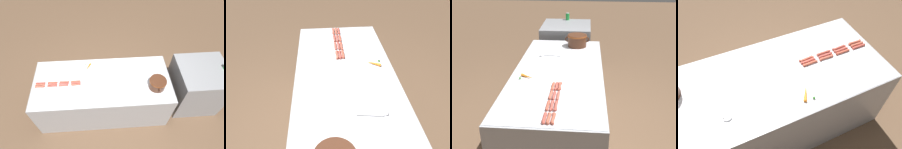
% 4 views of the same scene
% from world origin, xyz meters
% --- Properties ---
extents(ground_plane, '(20.00, 20.00, 0.00)m').
position_xyz_m(ground_plane, '(0.00, 0.00, 0.00)').
color(ground_plane, brown).
extents(griddle_counter, '(1.00, 2.30, 0.85)m').
position_xyz_m(griddle_counter, '(0.00, 0.00, 0.42)').
color(griddle_counter, '#9EA0A5').
rests_on(griddle_counter, ground_plane).
extents(back_cabinet, '(0.81, 0.86, 0.94)m').
position_xyz_m(back_cabinet, '(-0.04, 1.74, 0.47)').
color(back_cabinet, gray).
rests_on(back_cabinet, ground_plane).
extents(hot_dog_0, '(0.03, 0.16, 0.03)m').
position_xyz_m(hot_dog_0, '(-0.01, -1.01, 0.86)').
color(hot_dog_0, '#B1463A').
rests_on(hot_dog_0, griddle_counter).
extents(hot_dog_1, '(0.03, 0.16, 0.03)m').
position_xyz_m(hot_dog_1, '(-0.01, -0.81, 0.86)').
color(hot_dog_1, '#B84D39').
rests_on(hot_dog_1, griddle_counter).
extents(hot_dog_2, '(0.03, 0.16, 0.03)m').
position_xyz_m(hot_dog_2, '(-0.01, -0.62, 0.86)').
color(hot_dog_2, '#B3523E').
rests_on(hot_dog_2, griddle_counter).
extents(hot_dog_3, '(0.03, 0.16, 0.03)m').
position_xyz_m(hot_dog_3, '(-0.01, -0.44, 0.86)').
color(hot_dog_3, '#BA503A').
rests_on(hot_dog_3, griddle_counter).
extents(hot_dog_4, '(0.03, 0.16, 0.03)m').
position_xyz_m(hot_dog_4, '(0.02, -1.01, 0.86)').
color(hot_dog_4, '#B1533E').
rests_on(hot_dog_4, griddle_counter).
extents(hot_dog_5, '(0.03, 0.16, 0.03)m').
position_xyz_m(hot_dog_5, '(0.02, -0.81, 0.86)').
color(hot_dog_5, '#AF4D41').
rests_on(hot_dog_5, griddle_counter).
extents(hot_dog_6, '(0.03, 0.16, 0.03)m').
position_xyz_m(hot_dog_6, '(0.02, -0.63, 0.86)').
color(hot_dog_6, '#AC4940').
rests_on(hot_dog_6, griddle_counter).
extents(hot_dog_7, '(0.03, 0.16, 0.03)m').
position_xyz_m(hot_dog_7, '(0.02, -0.43, 0.86)').
color(hot_dog_7, '#B54A3E').
rests_on(hot_dog_7, griddle_counter).
extents(hot_dog_8, '(0.03, 0.16, 0.03)m').
position_xyz_m(hot_dog_8, '(0.06, -1.01, 0.86)').
color(hot_dog_8, '#AF503C').
rests_on(hot_dog_8, griddle_counter).
extents(hot_dog_9, '(0.03, 0.16, 0.03)m').
position_xyz_m(hot_dog_9, '(0.06, -0.81, 0.86)').
color(hot_dog_9, '#AC493C').
rests_on(hot_dog_9, griddle_counter).
extents(hot_dog_10, '(0.03, 0.16, 0.03)m').
position_xyz_m(hot_dog_10, '(0.06, -0.63, 0.86)').
color(hot_dog_10, '#B34D3E').
rests_on(hot_dog_10, griddle_counter).
extents(hot_dog_11, '(0.04, 0.16, 0.03)m').
position_xyz_m(hot_dog_11, '(0.06, -0.43, 0.86)').
color(hot_dog_11, '#BA5340').
rests_on(hot_dog_11, griddle_counter).
extents(bean_pot, '(0.34, 0.28, 0.17)m').
position_xyz_m(bean_pot, '(0.18, 0.88, 0.94)').
color(bean_pot, '#472616').
rests_on(bean_pot, griddle_counter).
extents(serving_spoon, '(0.27, 0.08, 0.02)m').
position_xyz_m(serving_spoon, '(-0.22, 0.45, 0.85)').
color(serving_spoon, '#B7B7BC').
rests_on(serving_spoon, griddle_counter).
extents(carrot, '(0.17, 0.11, 0.03)m').
position_xyz_m(carrot, '(-0.31, -0.24, 0.86)').
color(carrot, orange).
rests_on(carrot, griddle_counter).
extents(soda_can, '(0.07, 0.07, 0.12)m').
position_xyz_m(soda_can, '(-0.04, 2.09, 1.01)').
color(soda_can, '#1E8C38').
rests_on(soda_can, back_cabinet).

